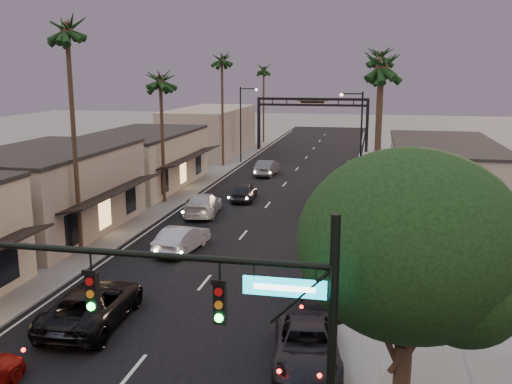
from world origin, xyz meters
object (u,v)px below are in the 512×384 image
at_px(arch, 312,111).
at_px(corner_tree, 412,252).
at_px(palm_ld, 222,56).
at_px(palm_rc, 379,74).
at_px(traffic_signal, 249,324).
at_px(palm_lb, 66,23).
at_px(oncoming_pickup, 93,305).
at_px(oncoming_silver, 182,239).
at_px(palm_ra, 382,59).
at_px(curbside_black, 321,292).
at_px(palm_rb, 381,52).
at_px(streetlight_left, 243,118).
at_px(palm_lc, 160,75).
at_px(curbside_near, 307,345).
at_px(palm_far, 264,67).
at_px(streetlight_right, 358,132).

bearing_deg(arch, corner_tree, -81.38).
relative_size(palm_ld, palm_rc, 1.16).
distance_m(traffic_signal, palm_ld, 53.47).
bearing_deg(palm_lb, oncoming_pickup, -58.72).
distance_m(corner_tree, palm_rc, 56.74).
bearing_deg(oncoming_silver, palm_ra, -172.07).
relative_size(oncoming_silver, curbside_black, 1.02).
bearing_deg(palm_lb, palm_ra, 6.63).
bearing_deg(arch, palm_lb, -100.16).
distance_m(traffic_signal, palm_rb, 40.77).
distance_m(traffic_signal, streetlight_left, 55.45).
relative_size(corner_tree, arch, 0.58).
xyz_separation_m(corner_tree, palm_lc, (-18.08, 28.55, 4.49)).
bearing_deg(oncoming_silver, curbside_near, 133.81).
bearing_deg(palm_far, arch, -43.95).
height_order(palm_lb, curbside_near, palm_lb).
bearing_deg(curbside_near, traffic_signal, -101.14).
xyz_separation_m(palm_rc, palm_far, (-16.90, 14.00, 0.97)).
height_order(arch, palm_rb, palm_rb).
relative_size(palm_rc, oncoming_pickup, 1.94).
bearing_deg(palm_lc, streetlight_right, 30.11).
bearing_deg(traffic_signal, streetlight_left, 103.14).
height_order(corner_tree, palm_ra, palm_ra).
bearing_deg(curbside_near, palm_lc, 114.01).
relative_size(palm_rb, oncoming_pickup, 2.25).
distance_m(corner_tree, palm_lb, 24.36).
bearing_deg(palm_ld, oncoming_silver, -79.58).
distance_m(traffic_signal, corner_tree, 5.20).
xyz_separation_m(palm_ra, palm_far, (-16.90, 54.00, 0.00)).
relative_size(palm_lc, curbside_near, 2.27).
distance_m(palm_ld, palm_rb, 20.42).
xyz_separation_m(corner_tree, oncoming_pickup, (-12.81, 5.88, -5.10)).
distance_m(traffic_signal, palm_ra, 21.19).
relative_size(corner_tree, palm_lb, 0.58).
height_order(streetlight_left, palm_rc, palm_rc).
bearing_deg(curbside_black, palm_rc, 79.41).
relative_size(palm_ld, oncoming_pickup, 2.25).
bearing_deg(corner_tree, curbside_black, 108.56).
relative_size(arch, oncoming_pickup, 2.41).
xyz_separation_m(arch, curbside_near, (6.20, -58.29, -4.79)).
bearing_deg(oncoming_pickup, curbside_black, -160.97).
bearing_deg(palm_ra, palm_rb, 90.00).
height_order(arch, palm_ld, palm_ld).
height_order(corner_tree, palm_lb, palm_lb).
bearing_deg(palm_ra, palm_rc, 90.00).
xyz_separation_m(palm_far, oncoming_silver, (5.44, -54.19, -10.64)).
bearing_deg(traffic_signal, corner_tree, 42.31).
relative_size(traffic_signal, streetlight_left, 0.95).
bearing_deg(traffic_signal, oncoming_pickup, 134.03).
bearing_deg(streetlight_left, palm_ld, -119.25).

